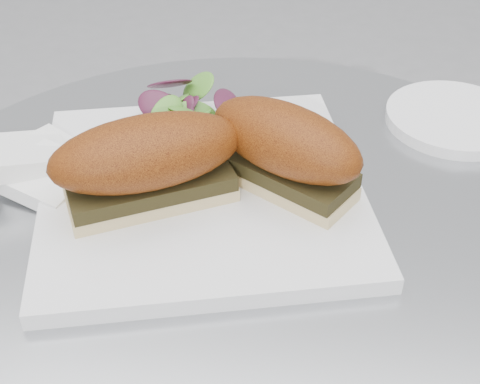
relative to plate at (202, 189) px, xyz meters
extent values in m
cylinder|color=#B3B6BA|center=(0.05, -0.06, -0.02)|extent=(0.70, 0.70, 0.02)
cube|color=white|center=(0.00, 0.00, 0.00)|extent=(0.35, 0.35, 0.02)
cube|color=beige|center=(-0.04, -0.03, 0.01)|extent=(0.16, 0.12, 0.01)
cube|color=black|center=(-0.04, -0.03, 0.03)|extent=(0.15, 0.12, 0.01)
ellipsoid|color=#72340A|center=(-0.04, -0.03, 0.06)|extent=(0.18, 0.14, 0.06)
cube|color=beige|center=(0.08, 0.00, 0.01)|extent=(0.14, 0.11, 0.01)
cube|color=black|center=(0.08, 0.00, 0.03)|extent=(0.14, 0.11, 0.01)
ellipsoid|color=#72340A|center=(0.08, 0.00, 0.06)|extent=(0.16, 0.14, 0.06)
cylinder|color=white|center=(0.25, 0.16, 0.00)|extent=(0.15, 0.15, 0.01)
camera|label=1|loc=(0.10, -0.48, 0.38)|focal=50.00mm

